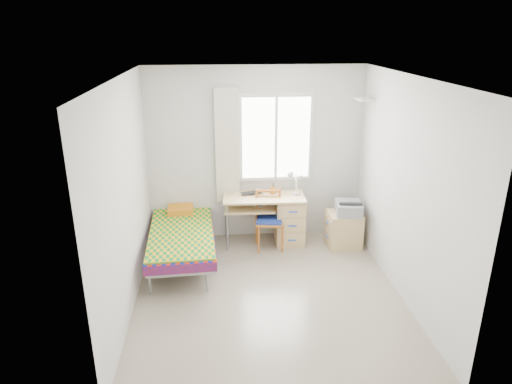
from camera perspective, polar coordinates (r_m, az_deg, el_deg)
floor at (r=5.74m, az=1.53°, el=-12.64°), size 3.50×3.50×0.00m
ceiling at (r=4.87m, az=1.81°, el=14.12°), size 3.50×3.50×0.00m
wall_back at (r=6.82m, az=-0.06°, el=4.70°), size 3.20×0.00×3.20m
wall_left at (r=5.23m, az=-16.03°, el=-0.92°), size 0.00×3.50×3.50m
wall_right at (r=5.57m, az=18.22°, el=0.14°), size 0.00×3.50×3.50m
window at (r=6.77m, az=2.50°, el=6.75°), size 1.10×0.04×1.30m
curtain at (r=6.69m, az=-3.61°, el=5.69°), size 0.35×0.05×1.70m
floating_shelf at (r=6.61m, az=13.45°, el=11.21°), size 0.20×0.32×0.03m
bed at (r=6.45m, az=-9.24°, el=-5.09°), size 0.96×1.91×0.81m
desk at (r=6.87m, az=3.61°, el=-3.11°), size 1.21×0.59×0.75m
chair at (r=6.67m, az=1.70°, el=-2.98°), size 0.43×0.43×0.88m
cabinet at (r=6.91m, az=10.88°, el=-4.63°), size 0.49×0.43×0.52m
printer at (r=6.77m, az=11.47°, el=-1.94°), size 0.42×0.46×0.18m
laptop at (r=6.76m, az=-0.42°, el=-0.25°), size 0.36×0.29×0.03m
pen_cup at (r=6.81m, az=2.10°, el=0.22°), size 0.08×0.08×0.10m
task_lamp at (r=6.60m, az=4.73°, el=1.38°), size 0.22×0.32×0.40m
book at (r=6.79m, az=-0.43°, el=-1.71°), size 0.24×0.27×0.02m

